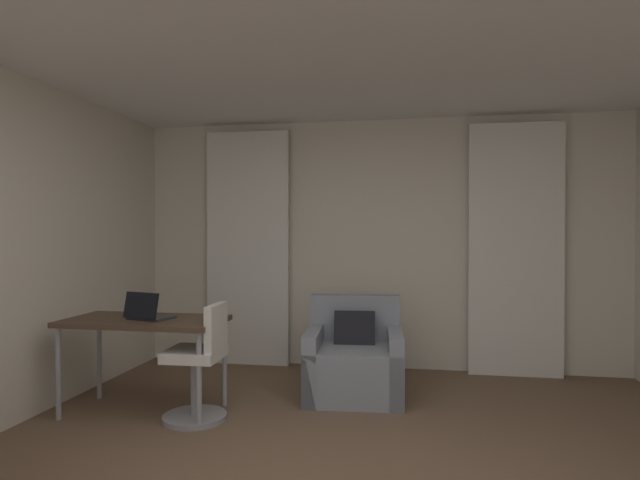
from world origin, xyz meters
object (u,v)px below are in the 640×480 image
object	(u,v)px
desk_chair	(200,368)
armchair	(354,362)
laptop	(148,314)
desk	(145,327)

from	to	relation	value
desk_chair	armchair	bearing A→B (deg)	36.95
armchair	desk_chair	size ratio (longest dim) A/B	1.00
armchair	laptop	distance (m)	1.78
armchair	laptop	bearing A→B (deg)	-153.63
desk_chair	laptop	distance (m)	0.60
desk_chair	desk	bearing A→B (deg)	169.90
armchair	desk	distance (m)	1.78
armchair	desk_chair	bearing A→B (deg)	-143.05
laptop	desk	bearing A→B (deg)	144.08
desk	desk_chair	size ratio (longest dim) A/B	1.39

